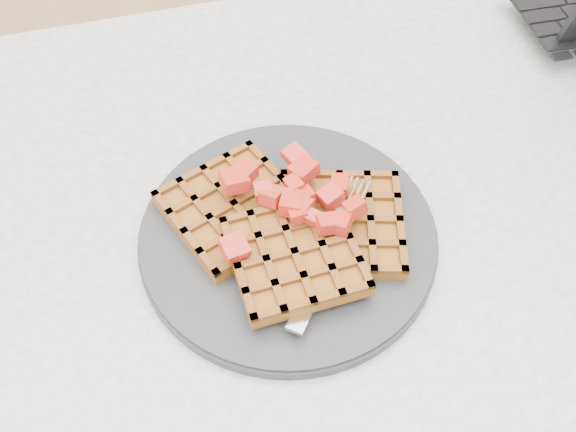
% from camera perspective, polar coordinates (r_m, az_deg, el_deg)
% --- Properties ---
extents(table, '(1.20, 0.80, 0.75)m').
position_cam_1_polar(table, '(0.77, 11.18, -4.08)').
color(table, silver).
rests_on(table, ground).
extents(plate, '(0.29, 0.29, 0.02)m').
position_cam_1_polar(plate, '(0.63, -0.00, -1.74)').
color(plate, '#242427').
rests_on(plate, table).
extents(waffles, '(0.25, 0.21, 0.03)m').
position_cam_1_polar(waffles, '(0.61, 0.11, -0.98)').
color(waffles, brown).
rests_on(waffles, plate).
extents(strawberry_pile, '(0.15, 0.15, 0.02)m').
position_cam_1_polar(strawberry_pile, '(0.59, -0.00, 0.81)').
color(strawberry_pile, '#970801').
rests_on(strawberry_pile, waffles).
extents(fork, '(0.13, 0.16, 0.02)m').
position_cam_1_polar(fork, '(0.60, 4.09, -2.81)').
color(fork, silver).
rests_on(fork, plate).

